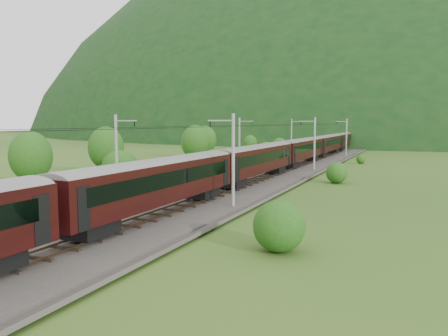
% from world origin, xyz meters
% --- Properties ---
extents(ground, '(600.00, 600.00, 0.00)m').
position_xyz_m(ground, '(0.00, 0.00, 0.00)').
color(ground, '#2A4F18').
rests_on(ground, ground).
extents(railbed, '(14.00, 220.00, 0.30)m').
position_xyz_m(railbed, '(0.00, 10.00, 0.15)').
color(railbed, '#38332D').
rests_on(railbed, ground).
extents(track_left, '(2.40, 220.00, 0.27)m').
position_xyz_m(track_left, '(-2.40, 10.00, 0.37)').
color(track_left, '#523923').
rests_on(track_left, railbed).
extents(track_right, '(2.40, 220.00, 0.27)m').
position_xyz_m(track_right, '(2.40, 10.00, 0.37)').
color(track_right, '#523923').
rests_on(track_right, railbed).
extents(catenary_left, '(2.54, 192.28, 8.00)m').
position_xyz_m(catenary_left, '(-6.12, 32.00, 4.50)').
color(catenary_left, gray).
rests_on(catenary_left, railbed).
extents(catenary_right, '(2.54, 192.28, 8.00)m').
position_xyz_m(catenary_right, '(6.12, 32.00, 4.50)').
color(catenary_right, gray).
rests_on(catenary_right, railbed).
extents(overhead_wires, '(4.83, 198.00, 0.03)m').
position_xyz_m(overhead_wires, '(0.00, 10.00, 7.10)').
color(overhead_wires, black).
rests_on(overhead_wires, ground).
extents(mountain_main, '(504.00, 360.00, 244.00)m').
position_xyz_m(mountain_main, '(0.00, 260.00, 0.00)').
color(mountain_main, black).
rests_on(mountain_main, ground).
extents(mountain_ridge, '(336.00, 280.00, 132.00)m').
position_xyz_m(mountain_ridge, '(-120.00, 300.00, 0.00)').
color(mountain_ridge, black).
rests_on(mountain_ridge, ground).
extents(train, '(2.96, 164.30, 5.15)m').
position_xyz_m(train, '(2.40, 38.70, 3.51)').
color(train, black).
rests_on(train, ground).
extents(hazard_post_near, '(0.18, 0.18, 1.69)m').
position_xyz_m(hazard_post_near, '(-0.15, 62.61, 1.14)').
color(hazard_post_near, red).
rests_on(hazard_post_near, railbed).
extents(hazard_post_far, '(0.16, 0.16, 1.53)m').
position_xyz_m(hazard_post_far, '(0.32, 43.74, 1.06)').
color(hazard_post_far, red).
rests_on(hazard_post_far, railbed).
extents(signal, '(0.22, 0.22, 1.97)m').
position_xyz_m(signal, '(-3.59, 46.45, 1.45)').
color(signal, black).
rests_on(signal, railbed).
extents(vegetation_left, '(13.46, 144.92, 7.09)m').
position_xyz_m(vegetation_left, '(-14.76, 20.23, 2.89)').
color(vegetation_left, '#1F4C14').
rests_on(vegetation_left, ground).
extents(vegetation_right, '(5.68, 89.19, 3.01)m').
position_xyz_m(vegetation_right, '(12.00, -13.26, 1.36)').
color(vegetation_right, '#1F4C14').
rests_on(vegetation_right, ground).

